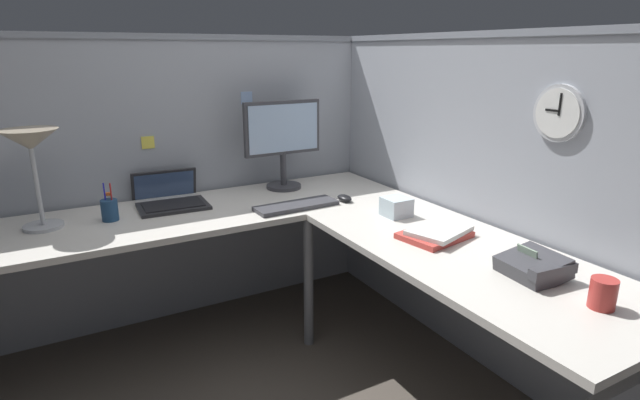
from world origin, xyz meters
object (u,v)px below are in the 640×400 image
object	(u,v)px
office_phone	(534,267)
coffee_mug	(603,293)
computer_mouse	(345,198)
monitor	(283,138)
keyboard	(296,206)
desk_lamp_dome	(31,148)
tissue_box	(396,207)
pen_cup	(110,210)
book_stack	(436,233)
laptop	(169,198)
wall_clock	(560,113)

from	to	relation	value
office_phone	coffee_mug	xyz separation A→B (m)	(-0.00, -0.25, 0.01)
coffee_mug	computer_mouse	bearing A→B (deg)	93.68
monitor	keyboard	xyz separation A→B (m)	(-0.11, -0.38, -0.28)
monitor	office_phone	xyz separation A→B (m)	(0.26, -1.51, -0.26)
desk_lamp_dome	monitor	bearing A→B (deg)	4.30
office_phone	tissue_box	distance (m)	0.78
pen_cup	book_stack	bearing A→B (deg)	-38.06
keyboard	desk_lamp_dome	distance (m)	1.22
keyboard	desk_lamp_dome	world-z (taller)	desk_lamp_dome
laptop	desk_lamp_dome	distance (m)	0.69
wall_clock	laptop	bearing A→B (deg)	132.19
computer_mouse	coffee_mug	xyz separation A→B (m)	(0.09, -1.37, 0.03)
monitor	keyboard	size ratio (longest dim) A/B	1.16
tissue_box	office_phone	bearing A→B (deg)	-89.71
coffee_mug	tissue_box	distance (m)	1.04
desk_lamp_dome	tissue_box	distance (m)	1.65
book_stack	wall_clock	size ratio (longest dim) A/B	1.47
desk_lamp_dome	laptop	bearing A→B (deg)	11.22
keyboard	office_phone	size ratio (longest dim) A/B	1.94
tissue_box	laptop	bearing A→B (deg)	140.19
office_phone	coffee_mug	distance (m)	0.25
computer_mouse	office_phone	distance (m)	1.12
keyboard	wall_clock	world-z (taller)	wall_clock
computer_mouse	wall_clock	world-z (taller)	wall_clock
tissue_box	wall_clock	bearing A→B (deg)	-62.15
coffee_mug	wall_clock	distance (m)	0.73
computer_mouse	tissue_box	bearing A→B (deg)	-75.19
office_phone	book_stack	world-z (taller)	office_phone
laptop	desk_lamp_dome	bearing A→B (deg)	-168.78
coffee_mug	tissue_box	size ratio (longest dim) A/B	0.80
pen_cup	office_phone	xyz separation A→B (m)	(1.22, -1.38, -0.02)
book_stack	tissue_box	distance (m)	0.32
pen_cup	book_stack	distance (m)	1.50
tissue_box	wall_clock	world-z (taller)	wall_clock
desk_lamp_dome	wall_clock	world-z (taller)	wall_clock
coffee_mug	keyboard	bearing A→B (deg)	104.63
tissue_box	pen_cup	bearing A→B (deg)	153.64
monitor	office_phone	world-z (taller)	monitor
computer_mouse	coffee_mug	bearing A→B (deg)	-86.32
monitor	computer_mouse	xyz separation A→B (m)	(0.17, -0.40, -0.28)
computer_mouse	office_phone	world-z (taller)	office_phone
pen_cup	coffee_mug	distance (m)	2.04
keyboard	book_stack	world-z (taller)	book_stack
monitor	computer_mouse	world-z (taller)	monitor
office_phone	wall_clock	bearing A→B (deg)	33.29
desk_lamp_dome	book_stack	distance (m)	1.78
tissue_box	wall_clock	distance (m)	0.82
monitor	wall_clock	world-z (taller)	wall_clock
tissue_box	wall_clock	xyz separation A→B (m)	(0.31, -0.58, 0.49)
pen_cup	coffee_mug	size ratio (longest dim) A/B	1.88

